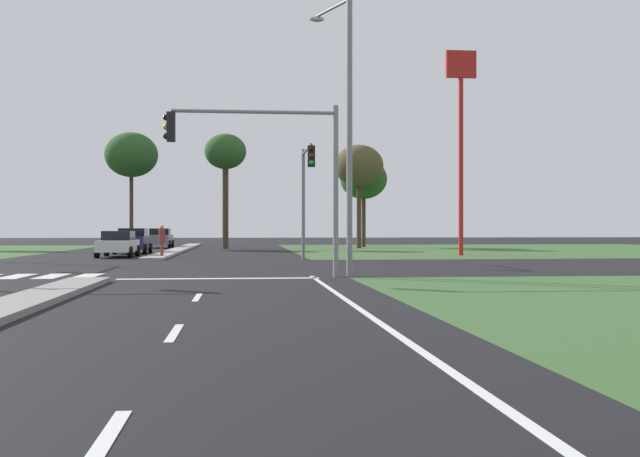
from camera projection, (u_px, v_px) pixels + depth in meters
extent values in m
plane|color=black|center=(130.00, 268.00, 30.68)|extent=(200.00, 200.00, 0.00)
cube|color=#385B2D|center=(518.00, 249.00, 57.68)|extent=(35.00, 35.00, 0.01)
cube|color=gray|center=(180.00, 249.00, 55.55)|extent=(1.20, 36.00, 0.14)
cube|color=silver|center=(103.00, 443.00, 5.62)|extent=(0.14, 2.00, 0.01)
cube|color=silver|center=(175.00, 333.00, 11.59)|extent=(0.14, 2.00, 0.01)
cube|color=silver|center=(197.00, 297.00, 17.56)|extent=(0.14, 2.00, 0.01)
cube|color=silver|center=(373.00, 318.00, 13.48)|extent=(0.14, 24.00, 0.01)
cube|color=silver|center=(219.00, 279.00, 24.11)|extent=(6.40, 0.50, 0.01)
cube|color=silver|center=(16.00, 276.00, 25.21)|extent=(0.70, 2.80, 0.01)
cube|color=silver|center=(52.00, 276.00, 25.32)|extent=(0.70, 2.80, 0.01)
cube|color=silver|center=(87.00, 276.00, 25.44)|extent=(0.70, 2.80, 0.01)
cube|color=silver|center=(118.00, 246.00, 42.31)|extent=(1.76, 4.60, 0.62)
cube|color=black|center=(118.00, 236.00, 42.46)|extent=(1.55, 2.11, 0.52)
cube|color=red|center=(136.00, 244.00, 44.69)|extent=(0.20, 0.04, 0.14)
cube|color=red|center=(113.00, 244.00, 44.55)|extent=(0.20, 0.04, 0.14)
cylinder|color=black|center=(130.00, 252.00, 40.94)|extent=(0.22, 0.64, 0.64)
cylinder|color=black|center=(97.00, 252.00, 40.76)|extent=(0.22, 0.64, 0.64)
cylinder|color=black|center=(138.00, 251.00, 43.87)|extent=(0.22, 0.64, 0.64)
cylinder|color=black|center=(107.00, 251.00, 43.68)|extent=(0.22, 0.64, 0.64)
cube|color=#161E47|center=(133.00, 243.00, 48.08)|extent=(1.83, 4.34, 0.77)
cube|color=black|center=(133.00, 232.00, 48.23)|extent=(1.61, 1.99, 0.52)
cube|color=red|center=(148.00, 241.00, 50.33)|extent=(0.20, 0.04, 0.14)
cube|color=red|center=(127.00, 241.00, 50.19)|extent=(0.20, 0.04, 0.14)
cylinder|color=black|center=(145.00, 249.00, 46.79)|extent=(0.22, 0.64, 0.64)
cylinder|color=black|center=(115.00, 249.00, 46.61)|extent=(0.22, 0.64, 0.64)
cylinder|color=black|center=(150.00, 248.00, 49.56)|extent=(0.22, 0.64, 0.64)
cylinder|color=black|center=(122.00, 248.00, 49.37)|extent=(0.22, 0.64, 0.64)
cube|color=slate|center=(160.00, 239.00, 62.18)|extent=(1.79, 4.27, 0.76)
cube|color=black|center=(160.00, 232.00, 62.33)|extent=(1.57, 1.96, 0.52)
cube|color=red|center=(171.00, 238.00, 64.40)|extent=(0.20, 0.04, 0.14)
cube|color=red|center=(155.00, 238.00, 64.26)|extent=(0.20, 0.04, 0.14)
cylinder|color=black|center=(169.00, 244.00, 60.92)|extent=(0.22, 0.64, 0.64)
cylinder|color=black|center=(147.00, 244.00, 60.73)|extent=(0.22, 0.64, 0.64)
cylinder|color=black|center=(173.00, 244.00, 63.63)|extent=(0.22, 0.64, 0.64)
cylinder|color=black|center=(151.00, 244.00, 63.45)|extent=(0.22, 0.64, 0.64)
cylinder|color=gray|center=(336.00, 191.00, 24.90)|extent=(0.18, 0.18, 5.65)
cylinder|color=gray|center=(254.00, 112.00, 24.62)|extent=(5.34, 0.12, 0.12)
cube|color=black|center=(171.00, 127.00, 24.35)|extent=(0.26, 0.32, 0.95)
sphere|color=#360503|center=(166.00, 117.00, 24.33)|extent=(0.20, 0.20, 0.20)
sphere|color=orange|center=(166.00, 127.00, 24.33)|extent=(0.20, 0.20, 0.20)
sphere|color=black|center=(166.00, 136.00, 24.33)|extent=(0.20, 0.20, 0.20)
cylinder|color=gray|center=(303.00, 205.00, 38.03)|extent=(0.18, 0.18, 5.59)
cylinder|color=gray|center=(307.00, 150.00, 35.84)|extent=(0.12, 4.41, 0.12)
cube|color=black|center=(311.00, 156.00, 33.64)|extent=(0.32, 0.26, 0.95)
sphere|color=#360503|center=(312.00, 149.00, 33.48)|extent=(0.20, 0.20, 0.20)
sphere|color=#3A2405|center=(312.00, 156.00, 33.48)|extent=(0.20, 0.20, 0.20)
sphere|color=green|center=(312.00, 163.00, 33.48)|extent=(0.20, 0.20, 0.20)
cylinder|color=gray|center=(349.00, 136.00, 25.56)|extent=(0.20, 0.20, 9.44)
cylinder|color=gray|center=(332.00, 8.00, 26.58)|extent=(0.99, 2.19, 0.10)
ellipsoid|color=#B2B2A8|center=(317.00, 19.00, 27.60)|extent=(0.56, 0.28, 0.20)
cylinder|color=maroon|center=(162.00, 249.00, 40.85)|extent=(0.16, 0.16, 0.71)
cylinder|color=maroon|center=(162.00, 236.00, 40.85)|extent=(0.34, 0.34, 0.74)
sphere|color=tan|center=(162.00, 227.00, 40.85)|extent=(0.21, 0.21, 0.21)
cylinder|color=red|center=(461.00, 167.00, 44.91)|extent=(0.28, 0.28, 10.55)
cube|color=red|center=(461.00, 64.00, 44.91)|extent=(1.80, 0.30, 1.60)
torus|color=yellow|center=(454.00, 65.00, 45.03)|extent=(0.96, 0.16, 0.96)
torus|color=yellow|center=(467.00, 65.00, 45.11)|extent=(0.96, 0.16, 0.96)
cylinder|color=#423323|center=(131.00, 209.00, 60.37)|extent=(0.31, 0.31, 6.33)
ellipsoid|color=#285123|center=(131.00, 155.00, 60.37)|extent=(4.20, 4.20, 3.57)
cylinder|color=#423323|center=(225.00, 206.00, 59.75)|extent=(0.47, 0.47, 6.78)
ellipsoid|color=#285123|center=(225.00, 151.00, 59.75)|extent=(3.28, 3.28, 2.79)
cylinder|color=#423323|center=(359.00, 214.00, 61.34)|extent=(0.38, 0.38, 5.60)
ellipsoid|color=#4C4728|center=(359.00, 166.00, 61.33)|extent=(3.98, 3.98, 3.39)
cylinder|color=#423323|center=(364.00, 219.00, 65.10)|extent=(0.36, 0.36, 4.74)
ellipsoid|color=#285123|center=(364.00, 179.00, 65.10)|extent=(4.05, 4.05, 3.44)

